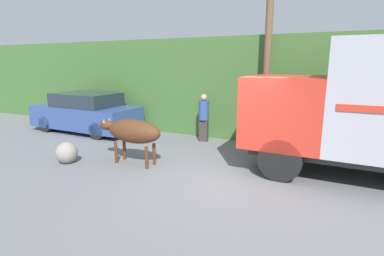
# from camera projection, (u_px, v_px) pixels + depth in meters

# --- Properties ---
(ground_plane) EXTENTS (60.00, 60.00, 0.00)m
(ground_plane) POSITION_uv_depth(u_px,v_px,m) (221.00, 178.00, 7.33)
(ground_plane) COLOR slate
(hillside_embankment) EXTENTS (32.00, 5.87, 3.67)m
(hillside_embankment) POSITION_uv_depth(u_px,v_px,m) (279.00, 85.00, 12.65)
(hillside_embankment) COLOR #426B33
(hillside_embankment) RESTS_ON ground_plane
(brown_cow) EXTENTS (2.04, 0.66, 1.26)m
(brown_cow) POSITION_uv_depth(u_px,v_px,m) (133.00, 131.00, 8.21)
(brown_cow) COLOR #512D19
(brown_cow) RESTS_ON ground_plane
(parked_suv) EXTENTS (4.47, 1.86, 1.58)m
(parked_suv) POSITION_uv_depth(u_px,v_px,m) (86.00, 113.00, 12.17)
(parked_suv) COLOR #334C8C
(parked_suv) RESTS_ON ground_plane
(pedestrian_on_hill) EXTENTS (0.42, 0.42, 1.69)m
(pedestrian_on_hill) POSITION_uv_depth(u_px,v_px,m) (204.00, 116.00, 10.61)
(pedestrian_on_hill) COLOR #38332D
(pedestrian_on_hill) RESTS_ON ground_plane
(utility_pole) EXTENTS (0.90, 0.22, 6.49)m
(utility_pole) POSITION_uv_depth(u_px,v_px,m) (268.00, 43.00, 9.33)
(utility_pole) COLOR brown
(utility_pole) RESTS_ON ground_plane
(roadside_rock) EXTENTS (0.60, 0.60, 0.60)m
(roadside_rock) POSITION_uv_depth(u_px,v_px,m) (67.00, 153.00, 8.39)
(roadside_rock) COLOR gray
(roadside_rock) RESTS_ON ground_plane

